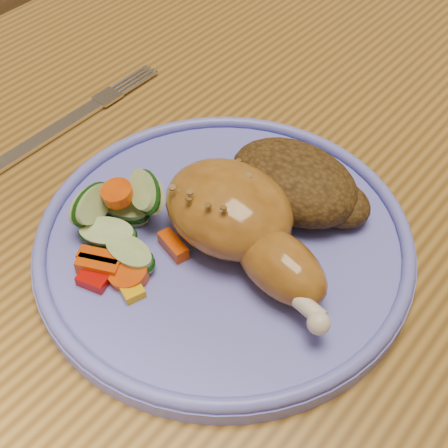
% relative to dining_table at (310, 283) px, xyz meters
% --- Properties ---
extents(dining_table, '(0.90, 1.40, 0.75)m').
position_rel_dining_table_xyz_m(dining_table, '(0.00, 0.00, 0.00)').
color(dining_table, olive).
rests_on(dining_table, ground).
extents(plate, '(0.28, 0.28, 0.01)m').
position_rel_dining_table_xyz_m(plate, '(-0.04, -0.07, 0.09)').
color(plate, '#6366CF').
rests_on(plate, dining_table).
extents(plate_rim, '(0.28, 0.28, 0.01)m').
position_rel_dining_table_xyz_m(plate_rim, '(-0.04, -0.07, 0.10)').
color(plate_rim, '#6366CF').
rests_on(plate_rim, plate).
extents(chicken_leg, '(0.16, 0.09, 0.05)m').
position_rel_dining_table_xyz_m(chicken_leg, '(-0.03, -0.07, 0.12)').
color(chicken_leg, '#9A6120').
rests_on(chicken_leg, plate).
extents(rice_pilaf, '(0.11, 0.08, 0.05)m').
position_rel_dining_table_xyz_m(rice_pilaf, '(-0.02, -0.01, 0.11)').
color(rice_pilaf, '#483012').
rests_on(rice_pilaf, plate).
extents(vegetable_pile, '(0.10, 0.10, 0.05)m').
position_rel_dining_table_xyz_m(vegetable_pile, '(-0.10, -0.12, 0.11)').
color(vegetable_pile, '#A50A05').
rests_on(vegetable_pile, plate).
extents(fork, '(0.02, 0.17, 0.00)m').
position_rel_dining_table_xyz_m(fork, '(-0.24, -0.04, 0.09)').
color(fork, silver).
rests_on(fork, dining_table).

